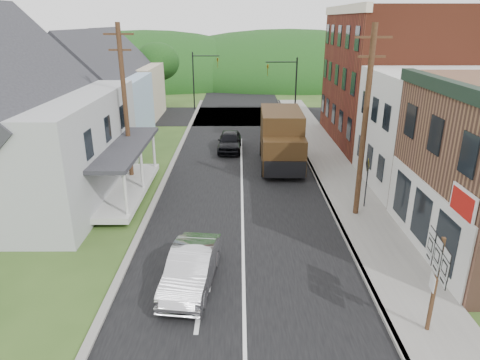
{
  "coord_description": "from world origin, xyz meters",
  "views": [
    {
      "loc": [
        -0.17,
        -15.72,
        9.08
      ],
      "look_at": [
        -0.12,
        2.65,
        2.2
      ],
      "focal_mm": 32.0,
      "sensor_mm": 36.0,
      "label": 1
    }
  ],
  "objects_px": {
    "delivery_van": "(281,139)",
    "silver_sedan": "(191,268)",
    "route_sign_cluster": "(436,272)",
    "dark_sedan": "(230,141)",
    "warning_sign": "(367,176)"
  },
  "relations": [
    {
      "from": "dark_sedan",
      "to": "warning_sign",
      "type": "distance_m",
      "value": 12.73
    },
    {
      "from": "silver_sedan",
      "to": "delivery_van",
      "type": "height_order",
      "value": "delivery_van"
    },
    {
      "from": "silver_sedan",
      "to": "delivery_van",
      "type": "xyz_separation_m",
      "value": [
        4.49,
        13.73,
        1.1
      ]
    },
    {
      "from": "silver_sedan",
      "to": "dark_sedan",
      "type": "distance_m",
      "value": 17.29
    },
    {
      "from": "delivery_van",
      "to": "dark_sedan",
      "type": "bearing_deg",
      "value": 135.72
    },
    {
      "from": "delivery_van",
      "to": "silver_sedan",
      "type": "bearing_deg",
      "value": -106.79
    },
    {
      "from": "dark_sedan",
      "to": "delivery_van",
      "type": "bearing_deg",
      "value": -43.92
    },
    {
      "from": "dark_sedan",
      "to": "warning_sign",
      "type": "relative_size",
      "value": 1.6
    },
    {
      "from": "silver_sedan",
      "to": "delivery_van",
      "type": "bearing_deg",
      "value": 78.44
    },
    {
      "from": "silver_sedan",
      "to": "delivery_van",
      "type": "distance_m",
      "value": 14.49
    },
    {
      "from": "silver_sedan",
      "to": "dark_sedan",
      "type": "height_order",
      "value": "silver_sedan"
    },
    {
      "from": "delivery_van",
      "to": "warning_sign",
      "type": "relative_size",
      "value": 2.5
    },
    {
      "from": "warning_sign",
      "to": "delivery_van",
      "type": "bearing_deg",
      "value": 121.82
    },
    {
      "from": "delivery_van",
      "to": "route_sign_cluster",
      "type": "distance_m",
      "value": 16.57
    },
    {
      "from": "dark_sedan",
      "to": "route_sign_cluster",
      "type": "xyz_separation_m",
      "value": [
        6.43,
        -19.82,
        1.5
      ]
    }
  ]
}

